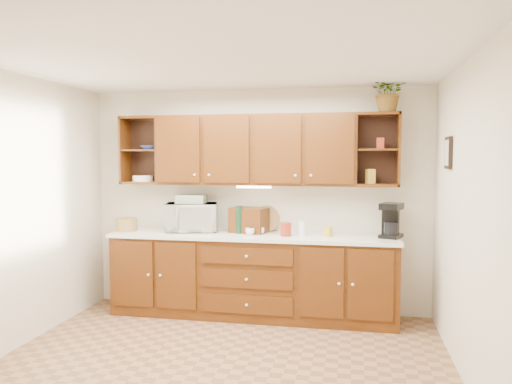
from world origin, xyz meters
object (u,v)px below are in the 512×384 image
at_px(potted_plant, 389,92).
at_px(coffee_maker, 391,221).
at_px(microwave, 192,217).
at_px(bread_box, 249,220).

bearing_deg(potted_plant, coffee_maker, -34.36).
bearing_deg(microwave, potted_plant, -14.09).
distance_m(bread_box, potted_plant, 2.10).
bearing_deg(coffee_maker, microwave, -159.39).
xyz_separation_m(microwave, potted_plant, (2.23, -0.01, 1.40)).
relative_size(microwave, coffee_maker, 1.58).
relative_size(coffee_maker, potted_plant, 0.87).
height_order(bread_box, coffee_maker, coffee_maker).
relative_size(bread_box, potted_plant, 0.95).
relative_size(microwave, potted_plant, 1.37).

